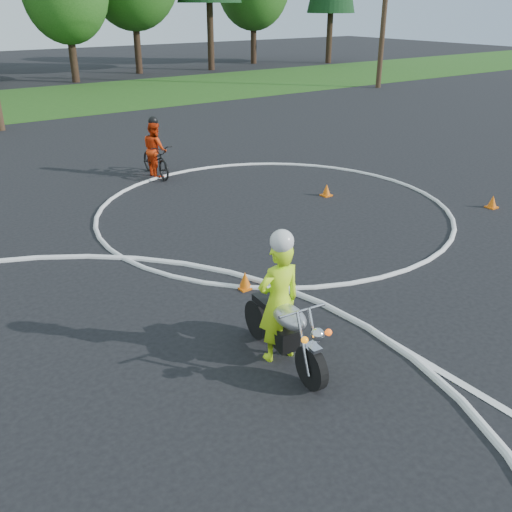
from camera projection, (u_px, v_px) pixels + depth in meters
course_markings at (82, 372)px, 7.41m from camera, size 19.05×19.05×0.12m
primary_motorcycle at (285, 330)px, 7.44m from camera, size 0.67×1.91×1.01m
rider_primary_grp at (279, 298)px, 7.37m from camera, size 0.65×0.46×1.87m
rider_second_grp at (156, 155)px, 15.55m from camera, size 0.70×1.73×1.63m
traffic_cones at (322, 327)px, 8.19m from camera, size 15.31×11.70×0.30m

